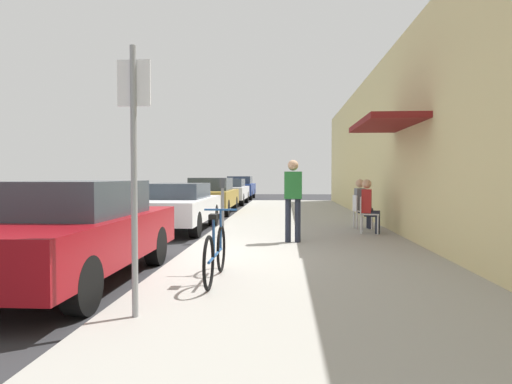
% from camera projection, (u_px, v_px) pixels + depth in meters
% --- Properties ---
extents(ground_plane, '(60.00, 60.00, 0.00)m').
position_uv_depth(ground_plane, '(180.00, 261.00, 7.86)').
color(ground_plane, '#2D2D30').
extents(sidewalk_slab, '(4.50, 32.00, 0.12)m').
position_uv_depth(sidewalk_slab, '(303.00, 242.00, 9.71)').
color(sidewalk_slab, '#9E9B93').
rests_on(sidewalk_slab, ground_plane).
extents(building_facade, '(1.40, 32.00, 4.71)m').
position_uv_depth(building_facade, '(417.00, 135.00, 9.48)').
color(building_facade, beige).
rests_on(building_facade, ground_plane).
extents(parked_car_0, '(1.80, 4.40, 1.41)m').
position_uv_depth(parked_car_0, '(71.00, 230.00, 6.18)').
color(parked_car_0, maroon).
rests_on(parked_car_0, ground_plane).
extents(parked_car_1, '(1.80, 4.40, 1.29)m').
position_uv_depth(parked_car_1, '(177.00, 206.00, 12.19)').
color(parked_car_1, silver).
rests_on(parked_car_1, ground_plane).
extents(parked_car_2, '(1.80, 4.40, 1.43)m').
position_uv_depth(parked_car_2, '(211.00, 195.00, 17.86)').
color(parked_car_2, '#A58433').
rests_on(parked_car_2, ground_plane).
extents(parked_car_3, '(1.80, 4.40, 1.36)m').
position_uv_depth(parked_car_3, '(229.00, 191.00, 23.83)').
color(parked_car_3, silver).
rests_on(parked_car_3, ground_plane).
extents(parked_car_4, '(1.80, 4.40, 1.50)m').
position_uv_depth(parked_car_4, '(240.00, 187.00, 29.51)').
color(parked_car_4, navy).
rests_on(parked_car_4, ground_plane).
extents(parking_meter, '(0.12, 0.10, 1.32)m').
position_uv_depth(parking_meter, '(223.00, 203.00, 10.04)').
color(parking_meter, slate).
rests_on(parking_meter, sidewalk_slab).
extents(street_sign, '(0.32, 0.06, 2.60)m').
position_uv_depth(street_sign, '(134.00, 159.00, 4.28)').
color(street_sign, gray).
rests_on(street_sign, sidewalk_slab).
extents(bicycle_0, '(0.46, 1.71, 0.90)m').
position_uv_depth(bicycle_0, '(215.00, 253.00, 5.84)').
color(bicycle_0, black).
rests_on(bicycle_0, sidewalk_slab).
extents(cafe_chair_0, '(0.53, 0.53, 0.87)m').
position_uv_depth(cafe_chair_0, '(366.00, 212.00, 10.74)').
color(cafe_chair_0, silver).
rests_on(cafe_chair_0, sidewalk_slab).
extents(seated_patron_0, '(0.49, 0.44, 1.29)m').
position_uv_depth(seated_patron_0, '(369.00, 204.00, 10.71)').
color(seated_patron_0, '#232838').
rests_on(seated_patron_0, sidewalk_slab).
extents(cafe_chair_1, '(0.46, 0.46, 0.87)m').
position_uv_depth(cafe_chair_1, '(360.00, 209.00, 11.70)').
color(cafe_chair_1, silver).
rests_on(cafe_chair_1, sidewalk_slab).
extents(seated_patron_1, '(0.44, 0.37, 1.29)m').
position_uv_depth(seated_patron_1, '(362.00, 202.00, 11.70)').
color(seated_patron_1, '#232838').
rests_on(seated_patron_1, sidewalk_slab).
extents(pedestrian_standing, '(0.36, 0.22, 1.70)m').
position_uv_depth(pedestrian_standing, '(293.00, 194.00, 9.23)').
color(pedestrian_standing, '#232838').
rests_on(pedestrian_standing, sidewalk_slab).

